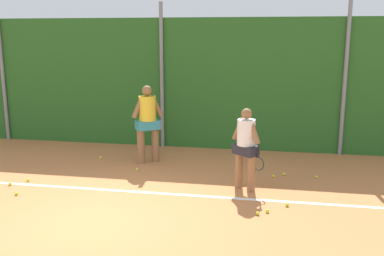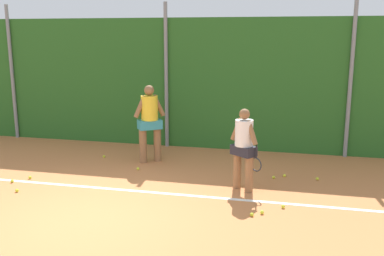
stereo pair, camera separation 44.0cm
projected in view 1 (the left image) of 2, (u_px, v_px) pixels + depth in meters
name	position (u px, v px, depth m)	size (l,w,h in m)	color
ground_plane	(121.00, 190.00, 8.65)	(25.06, 25.06, 0.00)	#C67542
hedge_fence_backdrop	(163.00, 83.00, 11.80)	(16.29, 0.25, 3.47)	#286023
fence_post_left	(3.00, 74.00, 12.40)	(0.10, 0.10, 3.87)	gray
fence_post_center	(162.00, 77.00, 11.59)	(0.10, 0.10, 3.87)	gray
fence_post_right	(345.00, 80.00, 10.77)	(0.10, 0.10, 3.87)	gray
court_baseline_paint	(120.00, 191.00, 8.60)	(11.90, 0.10, 0.01)	white
player_foreground_near	(246.00, 145.00, 8.51)	(0.67, 0.51, 1.64)	#8C603D
player_midcourt	(148.00, 120.00, 10.30)	(0.67, 0.58, 1.87)	#8C603D
tennis_ball_0	(258.00, 213.00, 7.44)	(0.07, 0.07, 0.07)	#CCDB33
tennis_ball_1	(17.00, 193.00, 8.36)	(0.07, 0.07, 0.07)	#CCDB33
tennis_ball_2	(274.00, 176.00, 9.39)	(0.07, 0.07, 0.07)	#CCDB33
tennis_ball_4	(137.00, 169.00, 9.84)	(0.07, 0.07, 0.07)	#CCDB33
tennis_ball_6	(287.00, 205.00, 7.81)	(0.07, 0.07, 0.07)	#CCDB33
tennis_ball_7	(316.00, 177.00, 9.34)	(0.07, 0.07, 0.07)	#CCDB33
tennis_ball_8	(10.00, 184.00, 8.90)	(0.07, 0.07, 0.07)	#CCDB33
tennis_ball_9	(267.00, 211.00, 7.54)	(0.07, 0.07, 0.07)	#CCDB33
tennis_ball_10	(101.00, 158.00, 10.79)	(0.07, 0.07, 0.07)	#CCDB33
tennis_ball_11	(284.00, 174.00, 9.51)	(0.07, 0.07, 0.07)	#CCDB33
tennis_ball_12	(28.00, 180.00, 9.14)	(0.07, 0.07, 0.07)	#CCDB33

